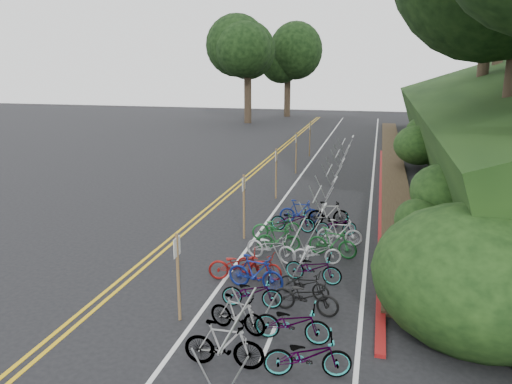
{
  "coord_description": "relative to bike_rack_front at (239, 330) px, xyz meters",
  "views": [
    {
      "loc": [
        5.36,
        -12.39,
        6.49
      ],
      "look_at": [
        0.55,
        7.11,
        1.3
      ],
      "focal_mm": 35.0,
      "sensor_mm": 36.0,
      "label": 1
    }
  ],
  "objects": [
    {
      "name": "signposts_rest",
      "position": [
        -2.08,
        17.05,
        0.55
      ],
      "size": [
        0.08,
        18.4,
        2.5
      ],
      "color": "brown",
      "rests_on": "ground"
    },
    {
      "name": "road_markings",
      "position": [
        -2.05,
        13.14,
        -0.88
      ],
      "size": [
        7.47,
        80.0,
        0.01
      ],
      "color": "gold",
      "rests_on": "ground"
    },
    {
      "name": "ground",
      "position": [
        -2.68,
        3.05,
        -0.88
      ],
      "size": [
        120.0,
        120.0,
        0.0
      ],
      "primitive_type": "plane",
      "color": "black",
      "rests_on": "ground"
    },
    {
      "name": "signpost_near",
      "position": [
        -2.07,
        1.61,
        0.48
      ],
      "size": [
        0.08,
        0.4,
        2.37
      ],
      "color": "brown",
      "rests_on": "ground"
    },
    {
      "name": "red_curb",
      "position": [
        3.02,
        15.05,
        -0.83
      ],
      "size": [
        0.25,
        28.0,
        0.1
      ],
      "primitive_type": "cube",
      "color": "maroon",
      "rests_on": "ground"
    },
    {
      "name": "bike_rack_front",
      "position": [
        0.0,
        0.0,
        0.0
      ],
      "size": [
        1.16,
        2.94,
        1.21
      ],
      "color": "#989A9D",
      "rests_on": "ground"
    },
    {
      "name": "bike_valet",
      "position": [
        0.31,
        5.18,
        -0.4
      ],
      "size": [
        3.54,
        12.32,
        1.09
      ],
      "color": "slate",
      "rests_on": "ground"
    },
    {
      "name": "bike_front",
      "position": [
        -1.26,
        4.4,
        -0.39
      ],
      "size": [
        1.03,
        1.95,
        0.97
      ],
      "primitive_type": "imported",
      "rotation": [
        0.0,
        0.0,
        1.79
      ],
      "color": "maroon",
      "rests_on": "ground"
    },
    {
      "name": "bike_racks_rest",
      "position": [
        0.32,
        16.05,
        -0.03
      ],
      "size": [
        1.14,
        23.0,
        1.17
      ],
      "color": "#989A9D",
      "rests_on": "ground"
    }
  ]
}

